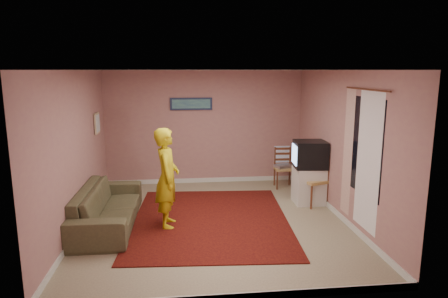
{
  "coord_description": "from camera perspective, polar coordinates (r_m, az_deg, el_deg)",
  "views": [
    {
      "loc": [
        -0.55,
        -6.59,
        2.6
      ],
      "look_at": [
        0.24,
        0.6,
        1.17
      ],
      "focal_mm": 32.0,
      "sensor_mm": 36.0,
      "label": 1
    }
  ],
  "objects": [
    {
      "name": "picture_left",
      "position": [
        8.43,
        -17.67,
        3.53
      ],
      "size": [
        0.04,
        0.38,
        0.42
      ],
      "color": "tan",
      "rests_on": "wall_left"
    },
    {
      "name": "baseboard_left",
      "position": [
        7.27,
        -19.61,
        -10.0
      ],
      "size": [
        0.02,
        5.0,
        0.1
      ],
      "primitive_type": "cube",
      "color": "silver",
      "rests_on": "ground"
    },
    {
      "name": "wall_front",
      "position": [
        4.33,
        1.29,
        -6.25
      ],
      "size": [
        4.5,
        0.02,
        2.6
      ],
      "primitive_type": "cube",
      "color": "#A5776C",
      "rests_on": "ground"
    },
    {
      "name": "curtain_floral",
      "position": [
        6.96,
        17.27,
        -0.48
      ],
      "size": [
        0.01,
        0.35,
        2.1
      ],
      "primitive_type": "cube",
      "color": "#F0E3CC",
      "rests_on": "wall_right"
    },
    {
      "name": "blue_throw",
      "position": [
        9.15,
        8.28,
        -0.74
      ],
      "size": [
        0.36,
        0.04,
        0.37
      ],
      "primitive_type": "cube",
      "color": "#99BEFB",
      "rests_on": "chair_a"
    },
    {
      "name": "wall_left",
      "position": [
        6.93,
        -20.37,
        -0.3
      ],
      "size": [
        0.02,
        5.0,
        2.6
      ],
      "primitive_type": "cube",
      "color": "#A5776C",
      "rests_on": "ground"
    },
    {
      "name": "curtain_sheer",
      "position": [
        6.34,
        19.88,
        -1.75
      ],
      "size": [
        0.01,
        0.75,
        2.1
      ],
      "primitive_type": "cube",
      "color": "white",
      "rests_on": "wall_right"
    },
    {
      "name": "area_rug",
      "position": [
        7.14,
        -1.93,
        -10.08
      ],
      "size": [
        2.9,
        3.52,
        0.02
      ],
      "primitive_type": "cube",
      "rotation": [
        0.0,
        0.0,
        -0.07
      ],
      "color": "black",
      "rests_on": "ground"
    },
    {
      "name": "ground",
      "position": [
        7.11,
        -1.44,
        -10.25
      ],
      "size": [
        5.0,
        5.0,
        0.0
      ],
      "primitive_type": "plane",
      "color": "tan",
      "rests_on": "ground"
    },
    {
      "name": "game_console",
      "position": [
        7.95,
        12.68,
        -4.08
      ],
      "size": [
        0.21,
        0.16,
        0.04
      ],
      "primitive_type": "cube",
      "rotation": [
        0.0,
        0.0,
        -0.04
      ],
      "color": "silver",
      "rests_on": "chair_b"
    },
    {
      "name": "wall_back",
      "position": [
        9.2,
        -2.79,
        3.08
      ],
      "size": [
        4.5,
        0.02,
        2.6
      ],
      "primitive_type": "cube",
      "color": "#A5776C",
      "rests_on": "ground"
    },
    {
      "name": "chair_b",
      "position": [
        7.93,
        12.7,
        -3.53
      ],
      "size": [
        0.56,
        0.57,
        0.55
      ],
      "rotation": [
        0.0,
        0.0,
        -1.24
      ],
      "color": "tan",
      "rests_on": "ground"
    },
    {
      "name": "wall_right",
      "position": [
        7.28,
        16.46,
        0.46
      ],
      "size": [
        0.02,
        5.0,
        2.6
      ],
      "primitive_type": "cube",
      "color": "#A5776C",
      "rests_on": "ground"
    },
    {
      "name": "baseboard_right",
      "position": [
        7.6,
        15.86,
        -8.84
      ],
      "size": [
        0.02,
        5.0,
        0.1
      ],
      "primitive_type": "cube",
      "color": "silver",
      "rests_on": "ground"
    },
    {
      "name": "sofa",
      "position": [
        7.09,
        -16.26,
        -7.9
      ],
      "size": [
        0.91,
        2.29,
        0.67
      ],
      "primitive_type": "imported",
      "rotation": [
        0.0,
        0.0,
        1.56
      ],
      "color": "brown",
      "rests_on": "ground"
    },
    {
      "name": "window",
      "position": [
        6.44,
        19.53,
        0.28
      ],
      "size": [
        0.01,
        1.1,
        1.5
      ],
      "primitive_type": "cube",
      "color": "black",
      "rests_on": "wall_right"
    },
    {
      "name": "baseboard_front",
      "position": [
        4.86,
        1.21,
        -20.42
      ],
      "size": [
        4.5,
        0.02,
        0.1
      ],
      "primitive_type": "cube",
      "color": "silver",
      "rests_on": "ground"
    },
    {
      "name": "ceiling",
      "position": [
        6.61,
        -1.55,
        11.22
      ],
      "size": [
        4.5,
        5.0,
        0.02
      ],
      "primitive_type": "cube",
      "color": "silver",
      "rests_on": "wall_back"
    },
    {
      "name": "curtain_rod",
      "position": [
        6.33,
        19.68,
        8.04
      ],
      "size": [
        0.02,
        1.4,
        0.02
      ],
      "primitive_type": "cylinder",
      "rotation": [
        1.57,
        0.0,
        0.0
      ],
      "color": "brown",
      "rests_on": "wall_right"
    },
    {
      "name": "crt_tv",
      "position": [
        7.94,
        12.16,
        -0.75
      ],
      "size": [
        0.66,
        0.6,
        0.53
      ],
      "rotation": [
        0.0,
        0.0,
        -0.09
      ],
      "color": "black",
      "rests_on": "tv_cabinet"
    },
    {
      "name": "picture_back",
      "position": [
        9.09,
        -4.71,
        6.44
      ],
      "size": [
        0.95,
        0.04,
        0.28
      ],
      "color": "#161E3D",
      "rests_on": "wall_back"
    },
    {
      "name": "person",
      "position": [
        6.71,
        -8.13,
        -4.11
      ],
      "size": [
        0.42,
        0.62,
        1.68
      ],
      "primitive_type": "imported",
      "rotation": [
        0.0,
        0.0,
        1.55
      ],
      "color": "gold",
      "rests_on": "ground"
    },
    {
      "name": "chair_a",
      "position": [
        9.01,
        8.55,
        -2.08
      ],
      "size": [
        0.42,
        0.4,
        0.49
      ],
      "rotation": [
        0.0,
        0.0,
        -0.05
      ],
      "color": "tan",
      "rests_on": "ground"
    },
    {
      "name": "baseboard_back",
      "position": [
        9.45,
        -2.72,
        -4.46
      ],
      "size": [
        4.5,
        0.02,
        0.1
      ],
      "primitive_type": "cube",
      "color": "silver",
      "rests_on": "ground"
    },
    {
      "name": "dvd_player",
      "position": [
        9.03,
        8.54,
        -2.43
      ],
      "size": [
        0.44,
        0.37,
        0.06
      ],
      "primitive_type": "cube",
      "rotation": [
        0.0,
        0.0,
        0.3
      ],
      "color": "#A5A5AA",
      "rests_on": "chair_a"
    },
    {
      "name": "tv_cabinet",
      "position": [
        8.09,
        12.02,
        -5.09
      ],
      "size": [
        0.57,
        0.52,
        0.73
      ],
      "primitive_type": "cube",
      "color": "silver",
      "rests_on": "ground"
    }
  ]
}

